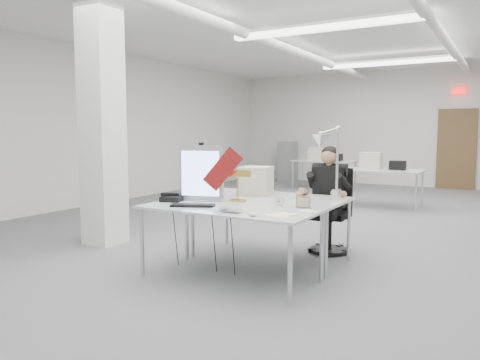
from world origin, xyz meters
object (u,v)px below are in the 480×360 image
object	(u,v)px
office_chair	(330,211)
architect_lamp	(330,164)
desk_main	(230,208)
monitor	(202,173)
bankers_lamp	(238,187)
seated_person	(329,182)
laptop	(224,211)
beige_monitor	(256,181)
desk_phone	(172,199)

from	to	relation	value
office_chair	architect_lamp	xyz separation A→B (m)	(0.25, -0.77, 0.64)
desk_main	monitor	distance (m)	0.61
office_chair	bankers_lamp	distance (m)	1.39
office_chair	monitor	xyz separation A→B (m)	(-1.00, -1.35, 0.53)
seated_person	architect_lamp	distance (m)	0.81
seated_person	laptop	xyz separation A→B (m)	(-0.40, -1.79, -0.13)
office_chair	laptop	xyz separation A→B (m)	(-0.40, -1.84, 0.24)
office_chair	monitor	bearing A→B (deg)	-133.29
office_chair	beige_monitor	xyz separation A→B (m)	(-0.72, -0.61, 0.39)
seated_person	desk_phone	xyz separation A→B (m)	(-1.28, -1.48, -0.12)
seated_person	beige_monitor	bearing A→B (deg)	-148.98
monitor	beige_monitor	world-z (taller)	monitor
seated_person	laptop	size ratio (longest dim) A/B	2.78
desk_phone	bankers_lamp	bearing A→B (deg)	13.08
office_chair	seated_person	xyz separation A→B (m)	(0.00, -0.05, 0.37)
desk_main	monitor	size ratio (longest dim) A/B	2.93
office_chair	desk_phone	distance (m)	2.01
office_chair	laptop	size ratio (longest dim) A/B	3.19
desk_phone	architect_lamp	bearing A→B (deg)	9.57
laptop	architect_lamp	distance (m)	1.32
office_chair	seated_person	distance (m)	0.37
laptop	bankers_lamp	bearing A→B (deg)	114.57
desk_main	bankers_lamp	xyz separation A→B (m)	(-0.13, 0.38, 0.17)
laptop	architect_lamp	size ratio (longest dim) A/B	0.40
seated_person	desk_main	bearing A→B (deg)	-115.80
monitor	bankers_lamp	bearing A→B (deg)	12.70
seated_person	architect_lamp	bearing A→B (deg)	-77.33
desk_main	bankers_lamp	distance (m)	0.44
desk_phone	architect_lamp	size ratio (longest dim) A/B	0.26
desk_main	seated_person	size ratio (longest dim) A/B	1.95
monitor	desk_main	bearing A→B (deg)	-36.89
monitor	desk_phone	distance (m)	0.43
office_chair	monitor	distance (m)	1.76
office_chair	bankers_lamp	world-z (taller)	bankers_lamp
desk_main	office_chair	bearing A→B (deg)	71.53
office_chair	monitor	world-z (taller)	monitor
seated_person	bankers_lamp	world-z (taller)	seated_person
office_chair	beige_monitor	bearing A→B (deg)	-146.58
desk_phone	architect_lamp	xyz separation A→B (m)	(1.53, 0.76, 0.39)
desk_main	office_chair	size ratio (longest dim) A/B	1.69
office_chair	desk_phone	xyz separation A→B (m)	(-1.28, -1.53, 0.25)
bankers_lamp	architect_lamp	distance (m)	1.02
seated_person	monitor	distance (m)	1.65
desk_main	office_chair	xyz separation A→B (m)	(0.52, 1.55, -0.21)
laptop	architect_lamp	xyz separation A→B (m)	(0.65, 1.07, 0.41)
desk_main	seated_person	xyz separation A→B (m)	(0.52, 1.50, 0.16)
monitor	desk_phone	xyz separation A→B (m)	(-0.28, -0.18, -0.28)
office_chair	laptop	bearing A→B (deg)	-109.07
monitor	office_chair	bearing A→B (deg)	38.37
bankers_lamp	office_chair	bearing A→B (deg)	42.48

